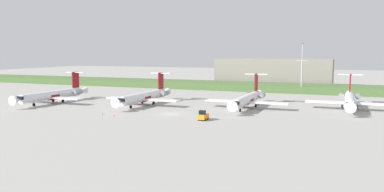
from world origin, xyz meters
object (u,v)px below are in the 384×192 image
Objects in this scene: regional_jet_nearest at (54,95)px; regional_jet_fourth at (350,100)px; baggage_tug at (203,116)px; safety_cone_front_marker at (102,114)px; regional_jet_second at (145,96)px; regional_jet_third at (248,99)px; safety_cone_mid_marker at (113,115)px; antenna_mast at (302,73)px.

regional_jet_nearest is 1.00× the size of regional_jet_fourth.
safety_cone_front_marker is at bearing -174.65° from baggage_tug.
regional_jet_second and regional_jet_third have the same top height.
regional_jet_nearest is at bearing -166.76° from regional_jet_second.
safety_cone_mid_marker is at bearing -136.00° from regional_jet_third.
regional_jet_second reaches higher than baggage_tug.
regional_jet_third is 39.52m from safety_cone_front_marker.
safety_cone_front_marker is at bearing -120.26° from antenna_mast.
antenna_mast reaches higher than baggage_tug.
antenna_mast is 34.30× the size of safety_cone_front_marker.
baggage_tug is at bearing -102.37° from antenna_mast.
antenna_mast is 5.89× the size of baggage_tug.
safety_cone_mid_marker is at bearing -117.81° from antenna_mast.
regional_jet_second is 1.00× the size of regional_jet_third.
safety_cone_mid_marker is (30.71, -13.91, -2.26)m from regional_jet_nearest.
regional_jet_second is at bearing 144.64° from baggage_tug.
regional_jet_second is 57.33m from regional_jet_fourth.
baggage_tug is (-31.02, -31.00, -1.53)m from regional_jet_fourth.
antenna_mast is 78.79m from safety_cone_mid_marker.
regional_jet_fourth reaches higher than safety_cone_mid_marker.
regional_jet_nearest reaches higher than safety_cone_front_marker.
regional_jet_fourth is (26.28, 8.12, 0.00)m from regional_jet_third.
antenna_mast is at bearing 62.19° from safety_cone_mid_marker.
regional_jet_third is 1.00× the size of regional_jet_fourth.
safety_cone_front_marker is (-40.12, -68.78, -7.63)m from antenna_mast.
regional_jet_second is 56.36× the size of safety_cone_front_marker.
safety_cone_front_marker is (27.17, -13.33, -2.26)m from regional_jet_nearest.
regional_jet_fourth reaches higher than baggage_tug.
safety_cone_front_marker and safety_cone_mid_marker have the same top height.
regional_jet_nearest is 86.12m from regional_jet_fourth.
regional_jet_second is 9.69× the size of baggage_tug.
regional_jet_fourth is 1.64× the size of antenna_mast.
antenna_mast reaches higher than safety_cone_mid_marker.
regional_jet_fourth reaches higher than safety_cone_front_marker.
regional_jet_fourth is at bearing 17.16° from regional_jet_third.
regional_jet_second reaches higher than safety_cone_front_marker.
safety_cone_front_marker is (-0.85, -19.93, -2.26)m from regional_jet_second.
regional_jet_second is 20.07m from safety_cone_front_marker.
baggage_tug is at bearing -135.02° from regional_jet_fourth.
regional_jet_nearest is 56.36× the size of safety_cone_mid_marker.
regional_jet_second is at bearing 87.55° from safety_cone_front_marker.
antenna_mast is at bearing 114.94° from regional_jet_fourth.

